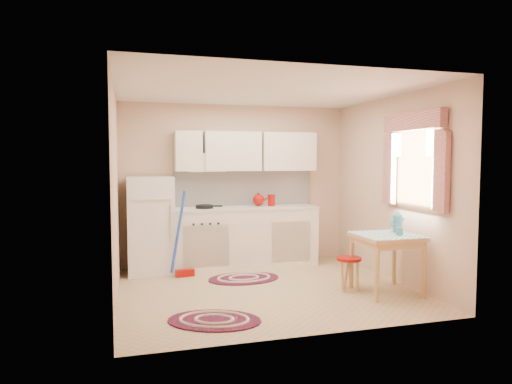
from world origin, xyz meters
TOP-DOWN VIEW (x-y plane):
  - room_shell at (0.16, 0.24)m, footprint 3.64×3.60m
  - fridge at (-1.36, 1.25)m, footprint 0.65×0.60m
  - broom at (-0.91, 0.90)m, footprint 0.29×0.16m
  - base_cabinets at (0.04, 1.30)m, footprint 2.25×0.60m
  - countertop at (0.04, 1.30)m, footprint 2.27×0.62m
  - frying_pan at (-0.57, 1.25)m, footprint 0.28×0.28m
  - red_kettle at (0.28, 1.30)m, footprint 0.22×0.20m
  - red_canister at (0.49, 1.30)m, footprint 0.14×0.14m
  - table at (1.38, -0.57)m, footprint 0.72×0.72m
  - stool at (0.99, -0.35)m, footprint 0.37×0.37m
  - coffee_pot at (1.61, -0.45)m, footprint 0.15×0.13m
  - mug at (1.49, -0.67)m, footprint 0.10×0.10m
  - rug_center at (-0.15, 0.54)m, footprint 1.01×0.69m
  - rug_left at (-0.84, -0.98)m, footprint 1.13×0.94m

SIDE VIEW (x-z plane):
  - rug_center at x=-0.15m, z-range 0.00..0.02m
  - rug_left at x=-0.84m, z-range 0.00..0.02m
  - stool at x=0.99m, z-range 0.00..0.42m
  - table at x=1.38m, z-range 0.00..0.72m
  - base_cabinets at x=0.04m, z-range 0.00..0.88m
  - broom at x=-0.91m, z-range 0.00..1.20m
  - fridge at x=-1.36m, z-range 0.00..1.40m
  - mug at x=1.49m, z-range 0.72..0.82m
  - coffee_pot at x=1.61m, z-range 0.72..1.01m
  - countertop at x=0.04m, z-range 0.88..0.92m
  - frying_pan at x=-0.57m, z-range 0.92..0.97m
  - red_canister at x=0.49m, z-range 0.92..1.08m
  - red_kettle at x=0.28m, z-range 0.92..1.12m
  - room_shell at x=0.16m, z-range 0.34..2.86m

